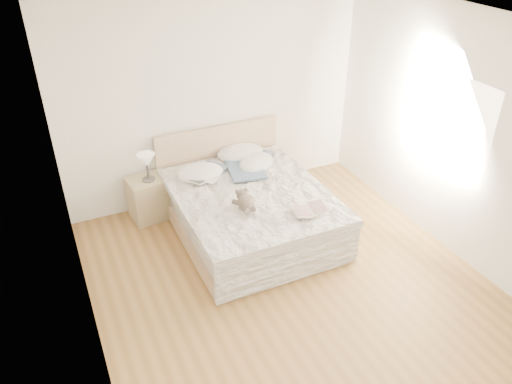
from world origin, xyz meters
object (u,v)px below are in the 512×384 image
Objects in this scene: bed at (249,209)px; childrens_book at (310,210)px; table_lamp at (147,162)px; nightstand at (148,198)px; photo_book at (203,180)px; teddy_bear at (245,207)px.

bed is 0.91m from childrens_book.
bed is 5.28× the size of childrens_book.
bed is at bearing -37.22° from table_lamp.
childrens_book reaches higher than nightstand.
table_lamp reaches higher than childrens_book.
bed is 3.83× the size of nightstand.
table_lamp is 1.14× the size of photo_book.
teddy_bear is at bearing -56.71° from table_lamp.
table_lamp is 0.72m from photo_book.
bed reaches higher than childrens_book.
bed is 1.37m from table_lamp.
table_lamp is at bearing 142.78° from bed.
nightstand is at bearing 142.44° from bed.
table_lamp is 0.87× the size of childrens_book.
nightstand is 1.38× the size of childrens_book.
nightstand is 1.57× the size of table_lamp.
childrens_book is at bearing -24.35° from teddy_bear.
photo_book is 0.77× the size of childrens_book.
teddy_bear is (-0.22, -0.43, 0.34)m from bed.
teddy_bear is (0.22, -0.79, 0.02)m from photo_book.
teddy_bear is (-0.63, 0.31, 0.02)m from childrens_book.
table_lamp is 2.08m from childrens_book.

